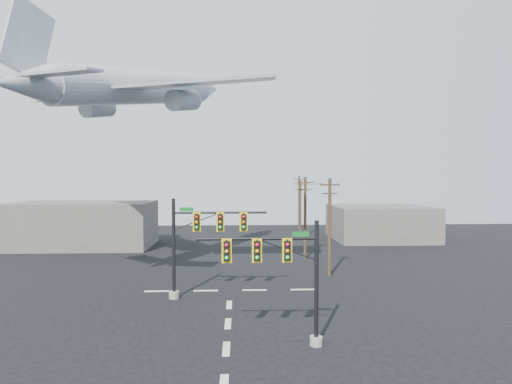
{
  "coord_description": "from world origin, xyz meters",
  "views": [
    {
      "loc": [
        0.63,
        -22.94,
        9.34
      ],
      "look_at": [
        1.83,
        5.0,
        8.36
      ],
      "focal_mm": 30.0,
      "sensor_mm": 36.0,
      "label": 1
    }
  ],
  "objects_px": {
    "utility_pole_b": "(305,216)",
    "utility_pole_d": "(299,201)",
    "utility_pole_a": "(330,225)",
    "signal_mast_far": "(197,242)",
    "utility_pole_c": "(300,208)",
    "airliner": "(139,88)",
    "signal_mast_near": "(287,275)"
  },
  "relations": [
    {
      "from": "utility_pole_a",
      "to": "utility_pole_d",
      "type": "bearing_deg",
      "value": 80.06
    },
    {
      "from": "signal_mast_near",
      "to": "utility_pole_c",
      "type": "bearing_deg",
      "value": 80.56
    },
    {
      "from": "utility_pole_a",
      "to": "utility_pole_b",
      "type": "relative_size",
      "value": 0.99
    },
    {
      "from": "airliner",
      "to": "signal_mast_far",
      "type": "bearing_deg",
      "value": -115.38
    },
    {
      "from": "signal_mast_far",
      "to": "utility_pole_c",
      "type": "distance_m",
      "value": 34.07
    },
    {
      "from": "signal_mast_far",
      "to": "utility_pole_c",
      "type": "xyz_separation_m",
      "value": [
        12.65,
        31.64,
        0.29
      ]
    },
    {
      "from": "signal_mast_far",
      "to": "utility_pole_d",
      "type": "xyz_separation_m",
      "value": [
        14.34,
        44.92,
        0.65
      ]
    },
    {
      "from": "utility_pole_b",
      "to": "utility_pole_d",
      "type": "xyz_separation_m",
      "value": [
        3.47,
        28.99,
        0.12
      ]
    },
    {
      "from": "utility_pole_c",
      "to": "signal_mast_near",
      "type": "bearing_deg",
      "value": -77.94
    },
    {
      "from": "signal_mast_near",
      "to": "utility_pole_a",
      "type": "distance_m",
      "value": 17.52
    },
    {
      "from": "utility_pole_b",
      "to": "utility_pole_c",
      "type": "height_order",
      "value": "utility_pole_b"
    },
    {
      "from": "signal_mast_near",
      "to": "airliner",
      "type": "relative_size",
      "value": 0.25
    },
    {
      "from": "signal_mast_far",
      "to": "utility_pole_a",
      "type": "relative_size",
      "value": 0.83
    },
    {
      "from": "utility_pole_d",
      "to": "utility_pole_a",
      "type": "bearing_deg",
      "value": -82.47
    },
    {
      "from": "utility_pole_c",
      "to": "utility_pole_d",
      "type": "xyz_separation_m",
      "value": [
        1.7,
        13.28,
        0.37
      ]
    },
    {
      "from": "signal_mast_near",
      "to": "utility_pole_a",
      "type": "xyz_separation_m",
      "value": [
        5.95,
        16.46,
        0.88
      ]
    },
    {
      "from": "utility_pole_a",
      "to": "utility_pole_b",
      "type": "xyz_separation_m",
      "value": [
        -0.86,
        9.09,
        0.07
      ]
    },
    {
      "from": "signal_mast_far",
      "to": "airliner",
      "type": "distance_m",
      "value": 16.67
    },
    {
      "from": "signal_mast_near",
      "to": "airliner",
      "type": "xyz_separation_m",
      "value": [
        -11.85,
        17.56,
        13.76
      ]
    },
    {
      "from": "utility_pole_b",
      "to": "airliner",
      "type": "height_order",
      "value": "airliner"
    },
    {
      "from": "signal_mast_near",
      "to": "utility_pole_a",
      "type": "relative_size",
      "value": 0.75
    },
    {
      "from": "signal_mast_near",
      "to": "utility_pole_c",
      "type": "height_order",
      "value": "utility_pole_c"
    },
    {
      "from": "signal_mast_near",
      "to": "utility_pole_d",
      "type": "bearing_deg",
      "value": 81.08
    },
    {
      "from": "signal_mast_far",
      "to": "utility_pole_d",
      "type": "distance_m",
      "value": 47.16
    },
    {
      "from": "utility_pole_a",
      "to": "utility_pole_d",
      "type": "distance_m",
      "value": 38.17
    },
    {
      "from": "utility_pole_a",
      "to": "signal_mast_near",
      "type": "bearing_deg",
      "value": -115.9
    },
    {
      "from": "utility_pole_c",
      "to": "utility_pole_d",
      "type": "height_order",
      "value": "utility_pole_d"
    },
    {
      "from": "utility_pole_a",
      "to": "utility_pole_c",
      "type": "height_order",
      "value": "utility_pole_a"
    },
    {
      "from": "signal_mast_near",
      "to": "utility_pole_d",
      "type": "height_order",
      "value": "utility_pole_d"
    },
    {
      "from": "utility_pole_d",
      "to": "signal_mast_near",
      "type": "bearing_deg",
      "value": -87.47
    },
    {
      "from": "utility_pole_c",
      "to": "utility_pole_d",
      "type": "relative_size",
      "value": 0.93
    },
    {
      "from": "signal_mast_far",
      "to": "airliner",
      "type": "bearing_deg",
      "value": 127.37
    }
  ]
}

